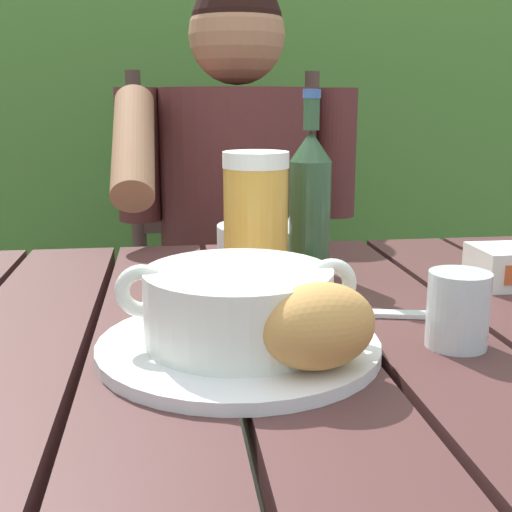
{
  "coord_description": "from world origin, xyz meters",
  "views": [
    {
      "loc": [
        -0.12,
        -0.62,
        0.97
      ],
      "look_at": [
        -0.03,
        0.07,
        0.81
      ],
      "focal_mm": 46.37,
      "sensor_mm": 36.0,
      "label": 1
    }
  ],
  "objects_px": {
    "chair_near_diner": "(232,301)",
    "bread_roll": "(320,326)",
    "person_eating": "(239,232)",
    "water_glass_small": "(458,310)",
    "soup_bowl": "(238,303)",
    "table_knife": "(350,312)",
    "serving_plate": "(239,346)",
    "beer_glass": "(256,221)",
    "beer_bottle": "(310,200)",
    "diner_bowl": "(264,241)"
  },
  "relations": [
    {
      "from": "chair_near_diner",
      "to": "bread_roll",
      "type": "xyz_separation_m",
      "value": [
        -0.02,
        -0.99,
        0.29
      ]
    },
    {
      "from": "person_eating",
      "to": "bread_roll",
      "type": "height_order",
      "value": "person_eating"
    },
    {
      "from": "water_glass_small",
      "to": "soup_bowl",
      "type": "bearing_deg",
      "value": 176.77
    },
    {
      "from": "bread_roll",
      "to": "table_knife",
      "type": "xyz_separation_m",
      "value": [
        0.07,
        0.17,
        -0.04
      ]
    },
    {
      "from": "bread_roll",
      "to": "table_knife",
      "type": "distance_m",
      "value": 0.19
    },
    {
      "from": "person_eating",
      "to": "table_knife",
      "type": "xyz_separation_m",
      "value": [
        0.06,
        -0.63,
        0.03
      ]
    },
    {
      "from": "soup_bowl",
      "to": "serving_plate",
      "type": "bearing_deg",
      "value": 90.0
    },
    {
      "from": "soup_bowl",
      "to": "beer_glass",
      "type": "bearing_deg",
      "value": 78.24
    },
    {
      "from": "person_eating",
      "to": "beer_glass",
      "type": "bearing_deg",
      "value": -93.62
    },
    {
      "from": "person_eating",
      "to": "soup_bowl",
      "type": "distance_m",
      "value": 0.73
    },
    {
      "from": "beer_bottle",
      "to": "person_eating",
      "type": "bearing_deg",
      "value": 96.26
    },
    {
      "from": "serving_plate",
      "to": "table_knife",
      "type": "relative_size",
      "value": 1.6
    },
    {
      "from": "beer_glass",
      "to": "beer_bottle",
      "type": "xyz_separation_m",
      "value": [
        0.08,
        0.05,
        0.02
      ]
    },
    {
      "from": "chair_near_diner",
      "to": "soup_bowl",
      "type": "relative_size",
      "value": 4.57
    },
    {
      "from": "soup_bowl",
      "to": "beer_glass",
      "type": "distance_m",
      "value": 0.23
    },
    {
      "from": "chair_near_diner",
      "to": "soup_bowl",
      "type": "height_order",
      "value": "chair_near_diner"
    },
    {
      "from": "person_eating",
      "to": "table_knife",
      "type": "distance_m",
      "value": 0.63
    },
    {
      "from": "table_knife",
      "to": "diner_bowl",
      "type": "height_order",
      "value": "diner_bowl"
    },
    {
      "from": "serving_plate",
      "to": "beer_glass",
      "type": "bearing_deg",
      "value": 78.24
    },
    {
      "from": "chair_near_diner",
      "to": "diner_bowl",
      "type": "relative_size",
      "value": 7.2
    },
    {
      "from": "soup_bowl",
      "to": "water_glass_small",
      "type": "distance_m",
      "value": 0.21
    },
    {
      "from": "bread_roll",
      "to": "beer_bottle",
      "type": "height_order",
      "value": "beer_bottle"
    },
    {
      "from": "soup_bowl",
      "to": "water_glass_small",
      "type": "relative_size",
      "value": 3.05
    },
    {
      "from": "beer_bottle",
      "to": "serving_plate",
      "type": "bearing_deg",
      "value": -114.77
    },
    {
      "from": "chair_near_diner",
      "to": "bread_roll",
      "type": "bearing_deg",
      "value": -91.05
    },
    {
      "from": "bread_roll",
      "to": "beer_glass",
      "type": "height_order",
      "value": "beer_glass"
    },
    {
      "from": "serving_plate",
      "to": "water_glass_small",
      "type": "bearing_deg",
      "value": -3.23
    },
    {
      "from": "person_eating",
      "to": "beer_bottle",
      "type": "height_order",
      "value": "person_eating"
    },
    {
      "from": "soup_bowl",
      "to": "table_knife",
      "type": "relative_size",
      "value": 1.35
    },
    {
      "from": "soup_bowl",
      "to": "beer_bottle",
      "type": "xyz_separation_m",
      "value": [
        0.13,
        0.27,
        0.05
      ]
    },
    {
      "from": "beer_glass",
      "to": "diner_bowl",
      "type": "height_order",
      "value": "beer_glass"
    },
    {
      "from": "serving_plate",
      "to": "soup_bowl",
      "type": "distance_m",
      "value": 0.04
    },
    {
      "from": "person_eating",
      "to": "bread_roll",
      "type": "relative_size",
      "value": 9.82
    },
    {
      "from": "person_eating",
      "to": "water_glass_small",
      "type": "relative_size",
      "value": 16.12
    },
    {
      "from": "soup_bowl",
      "to": "diner_bowl",
      "type": "relative_size",
      "value": 1.57
    },
    {
      "from": "serving_plate",
      "to": "bread_roll",
      "type": "bearing_deg",
      "value": -49.4
    },
    {
      "from": "chair_near_diner",
      "to": "beer_bottle",
      "type": "xyz_separation_m",
      "value": [
        0.05,
        -0.65,
        0.34
      ]
    },
    {
      "from": "soup_bowl",
      "to": "bread_roll",
      "type": "bearing_deg",
      "value": -49.4
    },
    {
      "from": "serving_plate",
      "to": "table_knife",
      "type": "xyz_separation_m",
      "value": [
        0.14,
        0.09,
        -0.0
      ]
    },
    {
      "from": "serving_plate",
      "to": "soup_bowl",
      "type": "xyz_separation_m",
      "value": [
        0.0,
        -0.0,
        0.04
      ]
    },
    {
      "from": "serving_plate",
      "to": "water_glass_small",
      "type": "xyz_separation_m",
      "value": [
        0.21,
        -0.01,
        0.03
      ]
    },
    {
      "from": "chair_near_diner",
      "to": "bread_roll",
      "type": "height_order",
      "value": "chair_near_diner"
    },
    {
      "from": "bread_roll",
      "to": "beer_bottle",
      "type": "distance_m",
      "value": 0.36
    },
    {
      "from": "soup_bowl",
      "to": "diner_bowl",
      "type": "xyz_separation_m",
      "value": [
        0.08,
        0.38,
        -0.02
      ]
    },
    {
      "from": "diner_bowl",
      "to": "beer_glass",
      "type": "bearing_deg",
      "value": -102.23
    },
    {
      "from": "chair_near_diner",
      "to": "person_eating",
      "type": "bearing_deg",
      "value": -90.83
    },
    {
      "from": "water_glass_small",
      "to": "chair_near_diner",
      "type": "bearing_deg",
      "value": 98.05
    },
    {
      "from": "beer_bottle",
      "to": "table_knife",
      "type": "bearing_deg",
      "value": -87.26
    },
    {
      "from": "chair_near_diner",
      "to": "table_knife",
      "type": "distance_m",
      "value": 0.86
    },
    {
      "from": "chair_near_diner",
      "to": "beer_bottle",
      "type": "bearing_deg",
      "value": -85.94
    }
  ]
}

